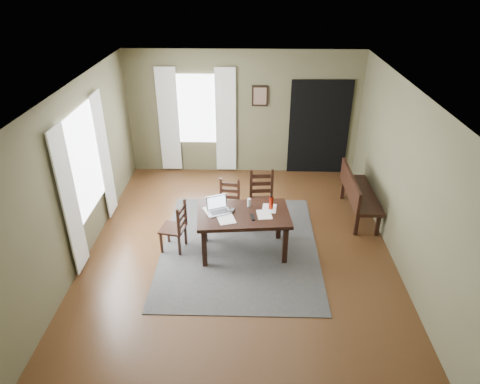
{
  "coord_description": "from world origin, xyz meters",
  "views": [
    {
      "loc": [
        0.16,
        -5.89,
        4.3
      ],
      "look_at": [
        0.0,
        0.3,
        0.9
      ],
      "focal_mm": 32.0,
      "sensor_mm": 36.0,
      "label": 1
    }
  ],
  "objects_px": {
    "chair_end": "(175,227)",
    "chair_back_right": "(262,200)",
    "dining_table": "(243,218)",
    "laptop": "(218,207)",
    "chair_back_left": "(228,205)",
    "bench": "(357,192)",
    "water_bottle": "(271,202)"
  },
  "relations": [
    {
      "from": "dining_table",
      "to": "chair_back_right",
      "type": "distance_m",
      "value": 0.93
    },
    {
      "from": "chair_back_left",
      "to": "water_bottle",
      "type": "relative_size",
      "value": 3.49
    },
    {
      "from": "chair_back_left",
      "to": "chair_end",
      "type": "bearing_deg",
      "value": -128.59
    },
    {
      "from": "chair_end",
      "to": "water_bottle",
      "type": "distance_m",
      "value": 1.61
    },
    {
      "from": "dining_table",
      "to": "bench",
      "type": "bearing_deg",
      "value": 24.51
    },
    {
      "from": "chair_back_right",
      "to": "bench",
      "type": "height_order",
      "value": "chair_back_right"
    },
    {
      "from": "water_bottle",
      "to": "chair_back_right",
      "type": "bearing_deg",
      "value": 99.92
    },
    {
      "from": "chair_back_right",
      "to": "water_bottle",
      "type": "xyz_separation_m",
      "value": [
        0.12,
        -0.7,
        0.36
      ]
    },
    {
      "from": "chair_back_left",
      "to": "laptop",
      "type": "xyz_separation_m",
      "value": [
        -0.13,
        -0.73,
        0.37
      ]
    },
    {
      "from": "bench",
      "to": "laptop",
      "type": "distance_m",
      "value": 2.74
    },
    {
      "from": "chair_back_left",
      "to": "water_bottle",
      "type": "bearing_deg",
      "value": -32.25
    },
    {
      "from": "chair_end",
      "to": "chair_back_right",
      "type": "relative_size",
      "value": 0.87
    },
    {
      "from": "laptop",
      "to": "chair_back_left",
      "type": "bearing_deg",
      "value": 56.74
    },
    {
      "from": "bench",
      "to": "laptop",
      "type": "xyz_separation_m",
      "value": [
        -2.48,
        -1.13,
        0.29
      ]
    },
    {
      "from": "chair_back_right",
      "to": "bench",
      "type": "distance_m",
      "value": 1.79
    },
    {
      "from": "chair_end",
      "to": "water_bottle",
      "type": "relative_size",
      "value": 3.54
    },
    {
      "from": "dining_table",
      "to": "laptop",
      "type": "bearing_deg",
      "value": 165.3
    },
    {
      "from": "dining_table",
      "to": "chair_back_left",
      "type": "height_order",
      "value": "chair_back_left"
    },
    {
      "from": "chair_end",
      "to": "chair_back_left",
      "type": "relative_size",
      "value": 1.01
    },
    {
      "from": "laptop",
      "to": "water_bottle",
      "type": "height_order",
      "value": "water_bottle"
    },
    {
      "from": "chair_back_right",
      "to": "laptop",
      "type": "xyz_separation_m",
      "value": [
        -0.72,
        -0.8,
        0.3
      ]
    },
    {
      "from": "bench",
      "to": "water_bottle",
      "type": "relative_size",
      "value": 6.12
    },
    {
      "from": "chair_back_right",
      "to": "laptop",
      "type": "height_order",
      "value": "chair_back_right"
    },
    {
      "from": "dining_table",
      "to": "laptop",
      "type": "relative_size",
      "value": 3.64
    },
    {
      "from": "laptop",
      "to": "water_bottle",
      "type": "relative_size",
      "value": 1.7
    },
    {
      "from": "chair_end",
      "to": "water_bottle",
      "type": "xyz_separation_m",
      "value": [
        1.55,
        0.13,
        0.42
      ]
    },
    {
      "from": "chair_back_left",
      "to": "bench",
      "type": "height_order",
      "value": "chair_back_left"
    },
    {
      "from": "chair_end",
      "to": "chair_back_right",
      "type": "bearing_deg",
      "value": 131.35
    },
    {
      "from": "chair_back_left",
      "to": "bench",
      "type": "xyz_separation_m",
      "value": [
        2.36,
        0.4,
        0.08
      ]
    },
    {
      "from": "chair_end",
      "to": "bench",
      "type": "xyz_separation_m",
      "value": [
        3.19,
        1.16,
        0.08
      ]
    },
    {
      "from": "laptop",
      "to": "dining_table",
      "type": "bearing_deg",
      "value": -32.78
    },
    {
      "from": "bench",
      "to": "dining_table",
      "type": "bearing_deg",
      "value": 119.87
    }
  ]
}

